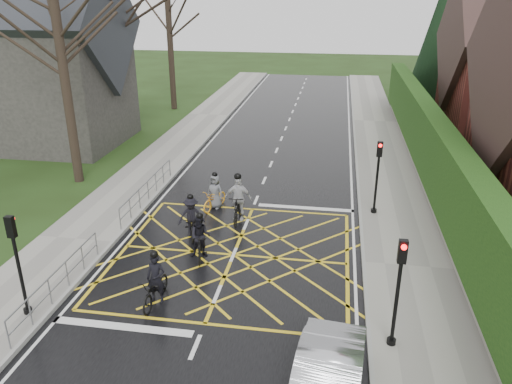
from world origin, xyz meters
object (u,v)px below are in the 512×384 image
(cyclist_back, at_px, (200,241))
(cyclist_lead, at_px, (215,196))
(cyclist_mid, at_px, (191,221))
(cyclist_rear, at_px, (156,286))
(cyclist_front, at_px, (238,203))

(cyclist_back, distance_m, cyclist_lead, 4.23)
(cyclist_mid, distance_m, cyclist_lead, 2.65)
(cyclist_rear, height_order, cyclist_lead, cyclist_rear)
(cyclist_rear, distance_m, cyclist_lead, 7.06)
(cyclist_rear, bearing_deg, cyclist_mid, 95.23)
(cyclist_back, height_order, cyclist_mid, same)
(cyclist_rear, height_order, cyclist_back, cyclist_rear)
(cyclist_mid, height_order, cyclist_lead, cyclist_mid)
(cyclist_front, bearing_deg, cyclist_mid, -135.71)
(cyclist_rear, xyz_separation_m, cyclist_mid, (-0.18, 4.42, 0.06))
(cyclist_mid, relative_size, cyclist_front, 0.90)
(cyclist_mid, bearing_deg, cyclist_rear, -109.75)
(cyclist_front, bearing_deg, cyclist_back, -105.77)
(cyclist_back, relative_size, cyclist_mid, 0.95)
(cyclist_rear, distance_m, cyclist_back, 2.93)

